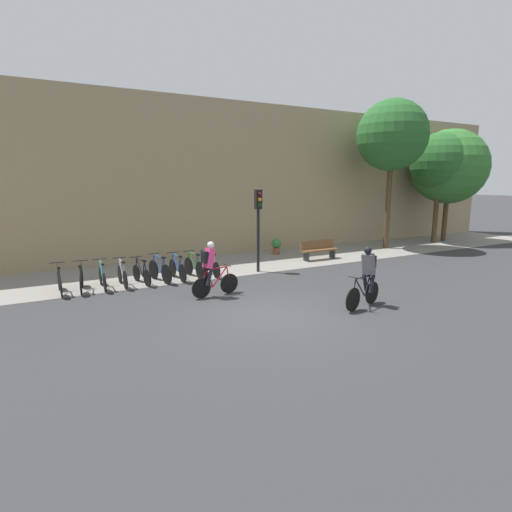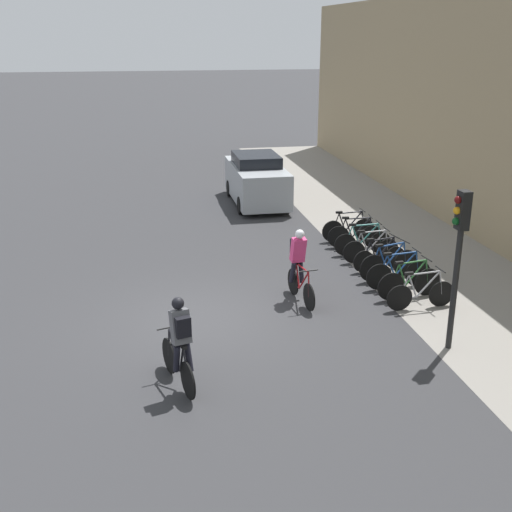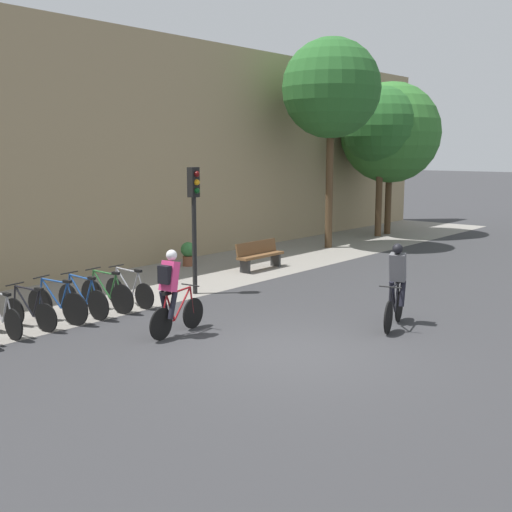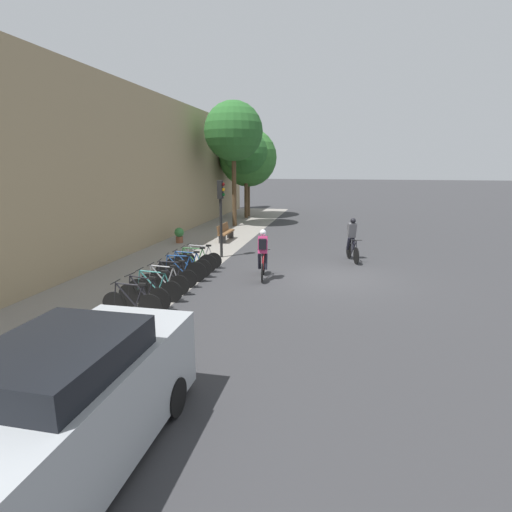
{
  "view_description": "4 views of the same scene",
  "coord_description": "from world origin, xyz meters",
  "px_view_note": "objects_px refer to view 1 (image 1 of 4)",
  "views": [
    {
      "loc": [
        -5.22,
        -8.98,
        3.61
      ],
      "look_at": [
        0.52,
        1.68,
        1.33
      ],
      "focal_mm": 28.0,
      "sensor_mm": 36.0,
      "label": 1
    },
    {
      "loc": [
        13.15,
        -1.2,
        6.09
      ],
      "look_at": [
        -0.78,
        1.43,
        1.14
      ],
      "focal_mm": 45.0,
      "sensor_mm": 36.0,
      "label": 2
    },
    {
      "loc": [
        -9.2,
        -6.9,
        3.73
      ],
      "look_at": [
        1.51,
        2.08,
        1.4
      ],
      "focal_mm": 45.0,
      "sensor_mm": 36.0,
      "label": 3
    },
    {
      "loc": [
        -13.86,
        -0.08,
        3.91
      ],
      "look_at": [
        -0.16,
        2.8,
        0.7
      ],
      "focal_mm": 28.0,
      "sensor_mm": 36.0,
      "label": 4
    }
  ],
  "objects_px": {
    "traffic_light_pole": "(258,215)",
    "parked_bike_4": "(142,273)",
    "parked_bike_7": "(194,267)",
    "parked_bike_8": "(211,266)",
    "parked_bike_0": "(60,282)",
    "parked_bike_2": "(102,277)",
    "parked_bike_1": "(81,279)",
    "cyclist_pink": "(211,267)",
    "parked_bike_5": "(160,270)",
    "bench": "(319,249)",
    "potted_plant": "(276,245)",
    "parked_bike_3": "(122,275)",
    "cyclist_grey": "(367,275)",
    "parked_bike_6": "(177,269)"
  },
  "relations": [
    {
      "from": "parked_bike_5",
      "to": "parked_bike_8",
      "type": "bearing_deg",
      "value": -0.06
    },
    {
      "from": "parked_bike_5",
      "to": "parked_bike_7",
      "type": "xyz_separation_m",
      "value": [
        1.31,
        -0.0,
        -0.01
      ]
    },
    {
      "from": "parked_bike_1",
      "to": "parked_bike_3",
      "type": "bearing_deg",
      "value": -0.01
    },
    {
      "from": "parked_bike_3",
      "to": "parked_bike_4",
      "type": "xyz_separation_m",
      "value": [
        0.66,
        -0.0,
        -0.01
      ]
    },
    {
      "from": "bench",
      "to": "potted_plant",
      "type": "bearing_deg",
      "value": 115.06
    },
    {
      "from": "cyclist_pink",
      "to": "parked_bike_2",
      "type": "xyz_separation_m",
      "value": [
        -2.89,
        2.66,
        -0.55
      ]
    },
    {
      "from": "parked_bike_2",
      "to": "potted_plant",
      "type": "relative_size",
      "value": 2.19
    },
    {
      "from": "cyclist_pink",
      "to": "parked_bike_8",
      "type": "height_order",
      "value": "cyclist_pink"
    },
    {
      "from": "cyclist_pink",
      "to": "parked_bike_0",
      "type": "height_order",
      "value": "cyclist_pink"
    },
    {
      "from": "bench",
      "to": "potted_plant",
      "type": "xyz_separation_m",
      "value": [
        -1.01,
        2.16,
        -0.04
      ]
    },
    {
      "from": "parked_bike_0",
      "to": "traffic_light_pole",
      "type": "relative_size",
      "value": 0.51
    },
    {
      "from": "parked_bike_3",
      "to": "bench",
      "type": "bearing_deg",
      "value": 4.16
    },
    {
      "from": "traffic_light_pole",
      "to": "parked_bike_4",
      "type": "bearing_deg",
      "value": 176.66
    },
    {
      "from": "parked_bike_3",
      "to": "parked_bike_0",
      "type": "bearing_deg",
      "value": 179.99
    },
    {
      "from": "parked_bike_0",
      "to": "parked_bike_8",
      "type": "xyz_separation_m",
      "value": [
        5.25,
        -0.0,
        -0.01
      ]
    },
    {
      "from": "cyclist_pink",
      "to": "parked_bike_8",
      "type": "bearing_deg",
      "value": 68.36
    },
    {
      "from": "cyclist_pink",
      "to": "traffic_light_pole",
      "type": "distance_m",
      "value": 4.07
    },
    {
      "from": "parked_bike_0",
      "to": "parked_bike_5",
      "type": "relative_size",
      "value": 0.98
    },
    {
      "from": "parked_bike_2",
      "to": "parked_bike_4",
      "type": "relative_size",
      "value": 1.09
    },
    {
      "from": "parked_bike_2",
      "to": "parked_bike_4",
      "type": "bearing_deg",
      "value": 0.02
    },
    {
      "from": "parked_bike_8",
      "to": "bench",
      "type": "distance_m",
      "value": 5.72
    },
    {
      "from": "parked_bike_0",
      "to": "traffic_light_pole",
      "type": "distance_m",
      "value": 7.46
    },
    {
      "from": "parked_bike_7",
      "to": "parked_bike_8",
      "type": "xyz_separation_m",
      "value": [
        0.66,
        -0.0,
        -0.02
      ]
    },
    {
      "from": "parked_bike_4",
      "to": "parked_bike_0",
      "type": "bearing_deg",
      "value": 179.99
    },
    {
      "from": "parked_bike_4",
      "to": "bench",
      "type": "bearing_deg",
      "value": 4.49
    },
    {
      "from": "cyclist_grey",
      "to": "bench",
      "type": "distance_m",
      "value": 7.13
    },
    {
      "from": "parked_bike_8",
      "to": "traffic_light_pole",
      "type": "distance_m",
      "value": 2.74
    },
    {
      "from": "parked_bike_0",
      "to": "potted_plant",
      "type": "relative_size",
      "value": 2.16
    },
    {
      "from": "parked_bike_6",
      "to": "parked_bike_8",
      "type": "xyz_separation_m",
      "value": [
        1.31,
        -0.0,
        -0.02
      ]
    },
    {
      "from": "parked_bike_0",
      "to": "cyclist_pink",
      "type": "bearing_deg",
      "value": -32.31
    },
    {
      "from": "cyclist_pink",
      "to": "parked_bike_1",
      "type": "height_order",
      "value": "cyclist_pink"
    },
    {
      "from": "parked_bike_1",
      "to": "traffic_light_pole",
      "type": "height_order",
      "value": "traffic_light_pole"
    },
    {
      "from": "parked_bike_4",
      "to": "traffic_light_pole",
      "type": "distance_m",
      "value": 4.97
    },
    {
      "from": "parked_bike_2",
      "to": "parked_bike_4",
      "type": "xyz_separation_m",
      "value": [
        1.31,
        0.0,
        -0.01
      ]
    },
    {
      "from": "parked_bike_3",
      "to": "parked_bike_6",
      "type": "bearing_deg",
      "value": -0.0
    },
    {
      "from": "parked_bike_0",
      "to": "parked_bike_2",
      "type": "relative_size",
      "value": 0.98
    },
    {
      "from": "parked_bike_8",
      "to": "parked_bike_2",
      "type": "bearing_deg",
      "value": 180.0
    },
    {
      "from": "parked_bike_5",
      "to": "cyclist_pink",
      "type": "bearing_deg",
      "value": -70.97
    },
    {
      "from": "parked_bike_4",
      "to": "parked_bike_5",
      "type": "height_order",
      "value": "parked_bike_5"
    },
    {
      "from": "parked_bike_3",
      "to": "potted_plant",
      "type": "distance_m",
      "value": 8.44
    },
    {
      "from": "parked_bike_5",
      "to": "parked_bike_7",
      "type": "relative_size",
      "value": 1.02
    },
    {
      "from": "bench",
      "to": "parked_bike_5",
      "type": "bearing_deg",
      "value": -175.14
    },
    {
      "from": "parked_bike_0",
      "to": "parked_bike_4",
      "type": "bearing_deg",
      "value": -0.01
    },
    {
      "from": "parked_bike_1",
      "to": "parked_bike_2",
      "type": "distance_m",
      "value": 0.66
    },
    {
      "from": "parked_bike_1",
      "to": "parked_bike_0",
      "type": "bearing_deg",
      "value": -180.0
    },
    {
      "from": "cyclist_grey",
      "to": "parked_bike_6",
      "type": "bearing_deg",
      "value": 123.93
    },
    {
      "from": "parked_bike_7",
      "to": "parked_bike_3",
      "type": "bearing_deg",
      "value": -179.98
    },
    {
      "from": "parked_bike_2",
      "to": "bench",
      "type": "distance_m",
      "value": 9.65
    },
    {
      "from": "parked_bike_2",
      "to": "parked_bike_3",
      "type": "distance_m",
      "value": 0.66
    },
    {
      "from": "parked_bike_3",
      "to": "parked_bike_6",
      "type": "xyz_separation_m",
      "value": [
        1.97,
        -0.0,
        0.01
      ]
    }
  ]
}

